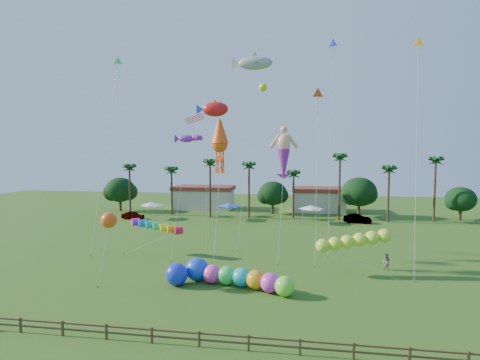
# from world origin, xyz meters

# --- Properties ---
(ground) EXTENTS (160.00, 160.00, 0.00)m
(ground) POSITION_xyz_m (0.00, 0.00, 0.00)
(ground) COLOR #285116
(ground) RESTS_ON ground
(tree_line) EXTENTS (69.46, 8.91, 11.00)m
(tree_line) POSITION_xyz_m (3.57, 44.00, 4.28)
(tree_line) COLOR #3A2819
(tree_line) RESTS_ON ground
(buildings_row) EXTENTS (35.00, 7.00, 4.00)m
(buildings_row) POSITION_xyz_m (-3.09, 50.00, 2.00)
(buildings_row) COLOR beige
(buildings_row) RESTS_ON ground
(tent_row) EXTENTS (31.00, 4.00, 0.60)m
(tent_row) POSITION_xyz_m (-6.00, 36.33, 2.75)
(tent_row) COLOR white
(tent_row) RESTS_ON ground
(fence) EXTENTS (36.12, 0.12, 1.00)m
(fence) POSITION_xyz_m (0.00, -6.00, 0.61)
(fence) COLOR brown
(fence) RESTS_ON ground
(car_a) EXTENTS (4.27, 2.05, 1.41)m
(car_a) POSITION_xyz_m (-23.28, 35.28, 0.70)
(car_a) COLOR #4C4C54
(car_a) RESTS_ON ground
(car_b) EXTENTS (4.71, 2.13, 1.50)m
(car_b) POSITION_xyz_m (15.75, 37.43, 0.75)
(car_b) COLOR #4C4C54
(car_b) RESTS_ON ground
(spectator_b) EXTENTS (0.98, 1.04, 1.69)m
(spectator_b) POSITION_xyz_m (14.64, 11.41, 0.85)
(spectator_b) COLOR gray
(spectator_b) RESTS_ON ground
(caterpillar_inflatable) EXTENTS (10.25, 4.76, 2.12)m
(caterpillar_inflatable) POSITION_xyz_m (0.31, 4.53, 0.89)
(caterpillar_inflatable) COLOR #FE42B2
(caterpillar_inflatable) RESTS_ON ground
(blue_ball) EXTENTS (2.00, 2.00, 2.00)m
(blue_ball) POSITION_xyz_m (-4.74, 4.02, 1.00)
(blue_ball) COLOR #1A2DED
(blue_ball) RESTS_ON ground
(rainbow_tube) EXTENTS (8.08, 3.86, 3.48)m
(rainbow_tube) POSITION_xyz_m (-9.10, 12.77, 3.03)
(rainbow_tube) COLOR red
(rainbow_tube) RESTS_ON ground
(green_worm) EXTENTS (10.60, 2.08, 3.63)m
(green_worm) POSITION_xyz_m (8.17, 8.88, 2.85)
(green_worm) COLOR #C0EC34
(green_worm) RESTS_ON ground
(orange_ball_kite) EXTENTS (1.59, 1.61, 6.49)m
(orange_ball_kite) POSITION_xyz_m (-10.66, 3.28, 5.79)
(orange_ball_kite) COLOR #FA5614
(orange_ball_kite) RESTS_ON ground
(merman_kite) EXTENTS (2.62, 5.47, 14.29)m
(merman_kite) POSITION_xyz_m (4.14, 15.84, 11.38)
(merman_kite) COLOR #F8B28D
(merman_kite) RESTS_ON ground
(fish_kite) EXTENTS (4.96, 5.68, 18.17)m
(fish_kite) POSITION_xyz_m (-4.41, 18.52, 17.14)
(fish_kite) COLOR red
(fish_kite) RESTS_ON ground
(shark_kite) EXTENTS (6.52, 8.78, 24.82)m
(shark_kite) POSITION_xyz_m (-0.01, 23.34, 23.71)
(shark_kite) COLOR #979BA5
(shark_kite) RESTS_ON ground
(squid_kite) EXTENTS (2.39, 4.52, 15.30)m
(squid_kite) POSITION_xyz_m (-2.33, 11.17, 12.62)
(squid_kite) COLOR #FF5514
(squid_kite) RESTS_ON ground
(lobster_kite) EXTENTS (3.35, 4.39, 13.98)m
(lobster_kite) POSITION_xyz_m (-6.81, 14.09, 13.35)
(lobster_kite) COLOR purple
(lobster_kite) RESTS_ON ground
(delta_kite_red) EXTENTS (1.39, 4.37, 18.93)m
(delta_kite_red) POSITION_xyz_m (7.86, 15.35, 18.03)
(delta_kite_red) COLOR #CE4516
(delta_kite_red) RESTS_ON ground
(delta_kite_yellow) EXTENTS (1.64, 4.88, 23.14)m
(delta_kite_yellow) POSITION_xyz_m (17.33, 12.67, 22.00)
(delta_kite_yellow) COLOR #FFA31A
(delta_kite_yellow) RESTS_ON ground
(delta_kite_green) EXTENTS (2.62, 4.02, 23.19)m
(delta_kite_green) POSITION_xyz_m (-15.62, 15.38, 22.11)
(delta_kite_green) COLOR #35E374
(delta_kite_green) RESTS_ON ground
(delta_kite_blue) EXTENTS (1.20, 4.34, 25.29)m
(delta_kite_blue) POSITION_xyz_m (9.70, 19.23, 24.16)
(delta_kite_blue) COLOR #182ADE
(delta_kite_blue) RESTS_ON ground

